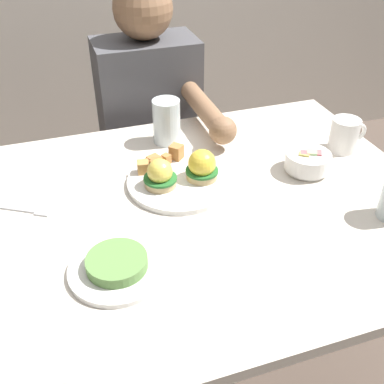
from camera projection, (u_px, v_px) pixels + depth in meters
name	position (u px, v px, depth m)	size (l,w,h in m)	color
ground_plane	(192.00, 382.00, 1.55)	(6.00, 6.00, 0.00)	brown
dining_table	(192.00, 239.00, 1.18)	(1.20, 0.90, 0.74)	silver
eggs_benedict_plate	(180.00, 175.00, 1.18)	(0.27, 0.27, 0.09)	white
fruit_bowl	(308.00, 161.00, 1.22)	(0.12, 0.12, 0.06)	white
coffee_mug	(345.00, 134.00, 1.31)	(0.11, 0.08, 0.09)	white
fork	(24.00, 210.00, 1.10)	(0.14, 0.09, 0.00)	silver
water_glass_near	(167.00, 124.00, 1.34)	(0.08, 0.08, 0.13)	silver
side_plate	(117.00, 266.00, 0.93)	(0.20, 0.20, 0.04)	white
diner_person	(152.00, 126.00, 1.65)	(0.34, 0.54, 1.14)	#33333D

